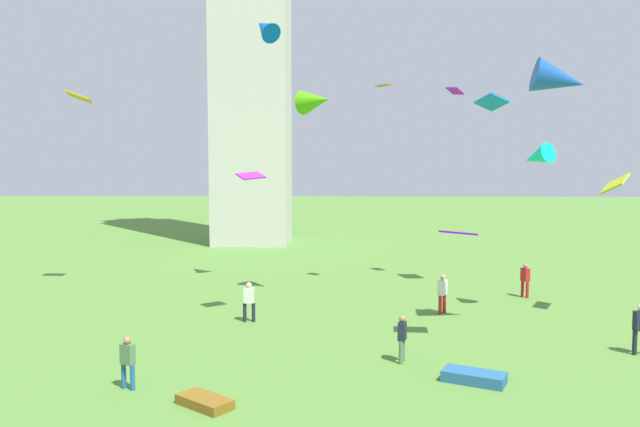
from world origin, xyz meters
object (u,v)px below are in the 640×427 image
person_2 (128,360)px  kite_flying_3 (492,102)px  kite_bundle_1 (474,377)px  kite_bundle_0 (205,402)px  kite_flying_1 (537,157)px  kite_flying_4 (615,184)px  kite_flying_7 (316,101)px  person_5 (525,278)px  person_4 (442,292)px  kite_flying_6 (455,91)px  kite_flying_9 (384,85)px  kite_flying_5 (559,79)px  kite_flying_0 (265,28)px  kite_flying_2 (458,233)px  kite_flying_8 (79,97)px  kite_flying_10 (251,176)px  person_1 (402,336)px  person_0 (249,299)px

person_2 → kite_flying_3: 22.58m
person_2 → kite_bundle_1: person_2 is taller
kite_bundle_0 → kite_bundle_1: (7.93, 2.19, 0.04)m
person_2 → kite_flying_1: (15.02, 9.82, 6.16)m
kite_flying_4 → kite_flying_7: (-13.04, 2.92, 3.85)m
person_5 → kite_bundle_1: bearing=-44.1°
kite_flying_4 → person_2: bearing=152.8°
person_4 → kite_flying_6: size_ratio=1.52×
kite_flying_9 → kite_bundle_0: bearing=107.3°
kite_flying_5 → kite_flying_7: size_ratio=1.07×
kite_flying_0 → kite_flying_2: size_ratio=1.58×
kite_flying_0 → kite_flying_4: size_ratio=1.21×
kite_flying_6 → kite_flying_7: size_ratio=0.57×
kite_bundle_1 → kite_flying_5: bearing=49.9°
kite_flying_8 → kite_bundle_0: bearing=-65.3°
kite_flying_6 → person_2: bearing=115.2°
kite_flying_6 → kite_flying_10: size_ratio=0.88×
person_4 → kite_flying_9: (-2.33, 5.33, 9.88)m
kite_flying_6 → kite_flying_7: (-7.54, -5.02, -1.04)m
kite_flying_0 → kite_bundle_0: bearing=54.1°
kite_bundle_1 → kite_flying_2: bearing=86.7°
kite_flying_4 → kite_flying_8: (-25.63, 5.53, 4.36)m
person_1 → kite_bundle_1: (2.04, -1.90, -0.75)m
kite_flying_4 → kite_flying_8: 26.58m
kite_flying_3 → kite_flying_0: bearing=70.9°
person_1 → kite_flying_5: bearing=131.3°
kite_flying_3 → kite_flying_10: 13.81m
kite_flying_5 → kite_flying_9: kite_flying_9 is taller
kite_bundle_0 → kite_flying_6: bearing=61.2°
person_2 → kite_bundle_0: size_ratio=0.98×
person_0 → kite_flying_3: size_ratio=0.94×
person_1 → kite_flying_10: size_ratio=1.22×
kite_flying_0 → kite_flying_8: bearing=-35.1°
kite_bundle_1 → kite_flying_8: bearing=142.5°
person_2 → kite_flying_9: 20.14m
person_4 → kite_flying_5: 10.44m
kite_flying_8 → kite_bundle_1: size_ratio=0.72×
person_4 → kite_flying_5: bearing=76.9°
kite_flying_3 → kite_flying_6: size_ratio=1.57×
kite_flying_0 → kite_flying_1: size_ratio=1.21×
kite_flying_4 → kite_flying_5: size_ratio=0.80×
kite_flying_4 → kite_flying_8: kite_flying_8 is taller
kite_flying_5 → kite_flying_9: size_ratio=2.19×
kite_flying_3 → kite_bundle_0: size_ratio=1.11×
person_4 → kite_bundle_1: 9.01m
kite_bundle_0 → kite_bundle_1: size_ratio=0.87×
kite_flying_2 → kite_bundle_0: bearing=40.6°
kite_flying_2 → kite_flying_5: 6.80m
kite_flying_0 → kite_flying_9: (6.25, 0.27, -2.94)m
kite_flying_0 → person_1: bearing=80.1°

